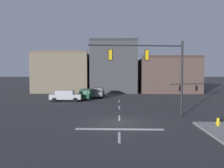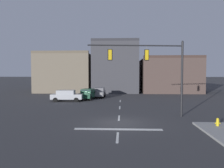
# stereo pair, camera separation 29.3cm
# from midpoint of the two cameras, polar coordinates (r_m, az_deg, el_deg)

# --- Properties ---
(ground_plane) EXTENTS (400.00, 400.00, 0.00)m
(ground_plane) POSITION_cam_midpoint_polar(r_m,az_deg,el_deg) (18.31, 2.18, -10.00)
(ground_plane) COLOR #353538
(stop_bar_paint) EXTENTS (6.40, 0.50, 0.01)m
(stop_bar_paint) POSITION_cam_midpoint_polar(r_m,az_deg,el_deg) (16.36, 2.11, -11.56)
(stop_bar_paint) COLOR silver
(stop_bar_paint) RESTS_ON ground
(lane_centreline) EXTENTS (0.16, 26.40, 0.01)m
(lane_centreline) POSITION_cam_midpoint_polar(r_m,az_deg,el_deg) (20.26, 2.23, -8.72)
(lane_centreline) COLOR silver
(lane_centreline) RESTS_ON ground
(signal_mast_near_side) EXTENTS (8.77, 1.19, 7.06)m
(signal_mast_near_side) POSITION_cam_midpoint_polar(r_m,az_deg,el_deg) (20.82, 11.39, 5.04)
(signal_mast_near_side) COLOR black
(signal_mast_near_side) RESTS_ON ground
(car_lot_nearside) EXTENTS (4.52, 2.07, 1.61)m
(car_lot_nearside) POSITION_cam_midpoint_polar(r_m,az_deg,el_deg) (32.26, -11.33, -2.89)
(car_lot_nearside) COLOR #9EA0A5
(car_lot_nearside) RESTS_ON ground
(car_lot_middle) EXTENTS (1.93, 4.46, 1.61)m
(car_lot_middle) POSITION_cam_midpoint_polar(r_m,az_deg,el_deg) (36.87, -3.10, -2.11)
(car_lot_middle) COLOR slate
(car_lot_middle) RESTS_ON ground
(car_lot_farside) EXTENTS (2.32, 4.60, 1.61)m
(car_lot_farside) POSITION_cam_midpoint_polar(r_m,az_deg,el_deg) (34.25, -5.97, -2.51)
(car_lot_farside) COLOR #143D28
(car_lot_farside) RESTS_ON ground
(fire_hydrant) EXTENTS (0.40, 0.30, 0.75)m
(fire_hydrant) POSITION_cam_midpoint_polar(r_m,az_deg,el_deg) (18.46, 25.95, -9.15)
(fire_hydrant) COLOR gold
(fire_hydrant) RESTS_ON ground
(building_row) EXTENTS (33.60, 13.71, 10.68)m
(building_row) POSITION_cam_midpoint_polar(r_m,az_deg,el_deg) (48.34, 0.05, 2.98)
(building_row) COLOR #665B4C
(building_row) RESTS_ON ground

